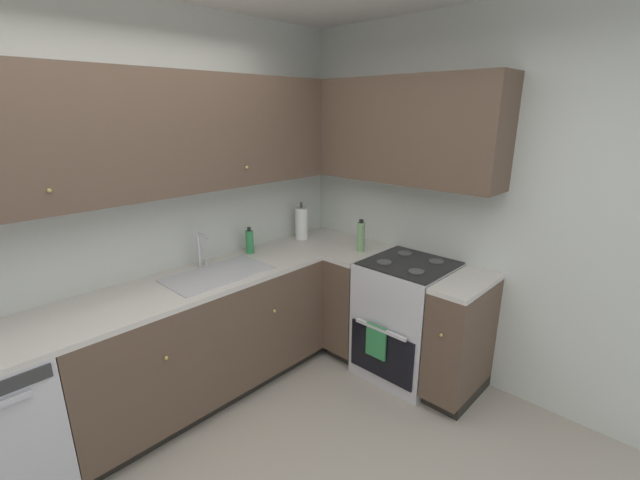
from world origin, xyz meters
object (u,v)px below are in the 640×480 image
(paper_towel_roll, at_px, (301,223))
(oil_bottle, at_px, (361,237))
(soap_bottle, at_px, (250,242))
(oven_range, at_px, (406,318))

(paper_towel_roll, distance_m, oil_bottle, 0.60)
(paper_towel_roll, bearing_deg, soap_bottle, 177.94)
(soap_bottle, distance_m, paper_towel_roll, 0.56)
(soap_bottle, xyz_separation_m, oil_bottle, (0.65, -0.62, 0.03))
(oven_range, distance_m, soap_bottle, 1.37)
(paper_towel_roll, xyz_separation_m, oil_bottle, (0.09, -0.60, -0.02))
(paper_towel_roll, bearing_deg, oven_range, -84.16)
(oven_range, relative_size, paper_towel_roll, 3.11)
(paper_towel_roll, bearing_deg, oil_bottle, -81.49)
(oven_range, bearing_deg, oil_bottle, 92.31)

